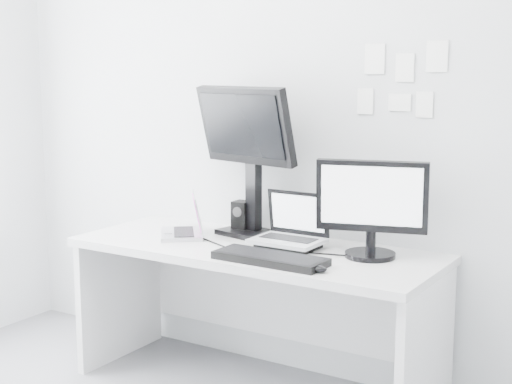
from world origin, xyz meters
TOP-DOWN VIEW (x-y plane):
  - back_wall at (0.00, 1.60)m, footprint 3.60×0.00m
  - desk at (0.00, 1.25)m, footprint 1.80×0.70m
  - macbook at (-0.44, 1.25)m, footprint 0.36×0.38m
  - speaker at (-0.22, 1.47)m, footprint 0.11×0.11m
  - dell_laptop at (0.15, 1.30)m, footprint 0.33×0.26m
  - rear_monitor at (-0.15, 1.44)m, footprint 0.60×0.32m
  - samsung_monitor at (0.56, 1.35)m, footprint 0.55×0.36m
  - keyboard at (0.22, 1.03)m, footprint 0.52×0.19m
  - mouse at (0.46, 1.00)m, footprint 0.10×0.07m
  - wall_note_0 at (0.45, 1.59)m, footprint 0.10×0.00m
  - wall_note_1 at (0.60, 1.59)m, footprint 0.09×0.00m
  - wall_note_2 at (0.75, 1.59)m, footprint 0.10×0.00m
  - wall_note_3 at (0.58, 1.59)m, footprint 0.11×0.00m
  - wall_note_4 at (0.70, 1.59)m, footprint 0.08×0.00m
  - wall_note_5 at (0.41, 1.59)m, footprint 0.08×0.00m

SIDE VIEW (x-z plane):
  - desk at x=0.00m, z-range 0.00..0.73m
  - mouse at x=0.46m, z-range 0.73..0.76m
  - keyboard at x=0.22m, z-range 0.73..0.76m
  - speaker at x=-0.22m, z-range 0.73..0.90m
  - macbook at x=-0.44m, z-range 0.73..0.96m
  - dell_laptop at x=0.15m, z-range 0.73..1.00m
  - samsung_monitor at x=0.56m, z-range 0.73..1.19m
  - rear_monitor at x=-0.15m, z-range 0.73..1.51m
  - back_wall at x=0.00m, z-range -0.45..3.15m
  - wall_note_4 at x=0.70m, z-range 1.35..1.47m
  - wall_note_3 at x=0.58m, z-range 1.38..1.46m
  - wall_note_5 at x=0.41m, z-range 1.36..1.48m
  - wall_note_1 at x=0.60m, z-range 1.52..1.65m
  - wall_note_0 at x=0.45m, z-range 1.55..1.69m
  - wall_note_2 at x=0.75m, z-range 1.56..1.70m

